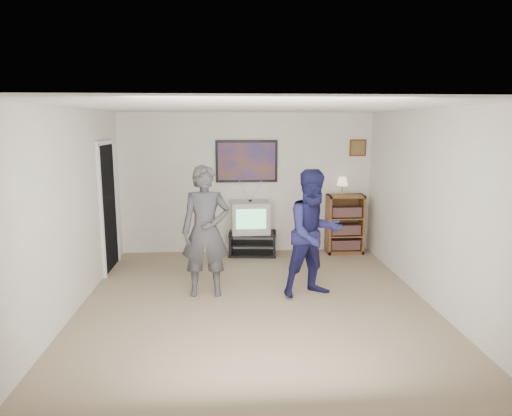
{
  "coord_description": "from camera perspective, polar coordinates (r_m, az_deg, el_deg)",
  "views": [
    {
      "loc": [
        -0.35,
        -5.62,
        2.3
      ],
      "look_at": [
        0.05,
        0.61,
        1.15
      ],
      "focal_mm": 32.0,
      "sensor_mm": 36.0,
      "label": 1
    }
  ],
  "objects": [
    {
      "name": "room_shell",
      "position": [
        6.06,
        -0.29,
        0.48
      ],
      "size": [
        4.51,
        5.0,
        2.51
      ],
      "color": "#765F4B",
      "rests_on": "ground"
    },
    {
      "name": "person_tall",
      "position": [
        6.15,
        -6.31,
        -2.91
      ],
      "size": [
        0.65,
        0.44,
        1.77
      ],
      "primitive_type": "imported",
      "rotation": [
        0.0,
        0.0,
        0.02
      ],
      "color": "#3A3A3D",
      "rests_on": "room_shell"
    },
    {
      "name": "crt_television",
      "position": [
        8.02,
        -0.72,
        -1.13
      ],
      "size": [
        0.67,
        0.57,
        0.55
      ],
      "primitive_type": null,
      "rotation": [
        0.0,
        0.0,
        0.04
      ],
      "color": "#A8A8A3",
      "rests_on": "media_stand"
    },
    {
      "name": "small_picture",
      "position": [
        8.44,
        12.62,
        7.35
      ],
      "size": [
        0.3,
        0.03,
        0.3
      ],
      "primitive_type": "cube",
      "color": "#462C16",
      "rests_on": "room_shell"
    },
    {
      "name": "person_short",
      "position": [
        6.15,
        7.27,
        -3.17
      ],
      "size": [
        1.0,
        0.89,
        1.72
      ],
      "primitive_type": "imported",
      "rotation": [
        0.0,
        0.0,
        0.33
      ],
      "color": "#1A1A47",
      "rests_on": "room_shell"
    },
    {
      "name": "table_lamp",
      "position": [
        8.26,
        10.73,
        2.74
      ],
      "size": [
        0.2,
        0.2,
        0.32
      ],
      "primitive_type": null,
      "color": "#FFF1C1",
      "rests_on": "bookshelf"
    },
    {
      "name": "air_vent",
      "position": [
        8.11,
        -5.12,
        7.93
      ],
      "size": [
        0.28,
        0.02,
        0.14
      ],
      "primitive_type": "cube",
      "color": "white",
      "rests_on": "room_shell"
    },
    {
      "name": "media_stand",
      "position": [
        8.13,
        -0.43,
        -4.46
      ],
      "size": [
        0.87,
        0.54,
        0.41
      ],
      "rotation": [
        0.0,
        0.0,
        -0.1
      ],
      "color": "black",
      "rests_on": "room_shell"
    },
    {
      "name": "poster",
      "position": [
        8.13,
        -1.18,
        5.86
      ],
      "size": [
        1.1,
        0.03,
        0.75
      ],
      "primitive_type": "cube",
      "color": "black",
      "rests_on": "room_shell"
    },
    {
      "name": "controller_left",
      "position": [
        6.34,
        -6.18,
        -0.12
      ],
      "size": [
        0.04,
        0.13,
        0.04
      ],
      "primitive_type": "cube",
      "rotation": [
        0.0,
        0.0,
        0.05
      ],
      "color": "white",
      "rests_on": "person_tall"
    },
    {
      "name": "bookshelf",
      "position": [
        8.36,
        11.03,
        -1.97
      ],
      "size": [
        0.64,
        0.37,
        1.06
      ],
      "primitive_type": null,
      "color": "brown",
      "rests_on": "room_shell"
    },
    {
      "name": "controller_right",
      "position": [
        6.32,
        6.42,
        -1.27
      ],
      "size": [
        0.07,
        0.13,
        0.04
      ],
      "primitive_type": "cube",
      "rotation": [
        0.0,
        0.0,
        -0.26
      ],
      "color": "white",
      "rests_on": "person_short"
    },
    {
      "name": "doorway",
      "position": [
        7.57,
        -18.02,
        0.04
      ],
      "size": [
        0.03,
        0.85,
        2.0
      ],
      "primitive_type": "cube",
      "color": "black",
      "rests_on": "room_shell"
    }
  ]
}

